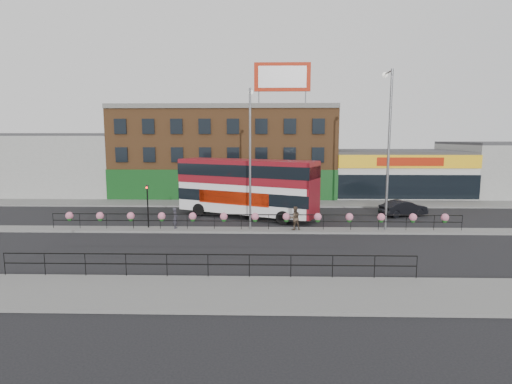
{
  "coord_description": "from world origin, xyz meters",
  "views": [
    {
      "loc": [
        0.78,
        -28.64,
        6.84
      ],
      "look_at": [
        0.0,
        3.0,
        2.5
      ],
      "focal_mm": 28.0,
      "sensor_mm": 36.0,
      "label": 1
    }
  ],
  "objects_px": {
    "pedestrian_a": "(175,218)",
    "pedestrian_b": "(295,218)",
    "car": "(403,208)",
    "lamp_column_west": "(250,147)",
    "lamp_column_east": "(388,136)",
    "double_decker_bus": "(247,182)"
  },
  "relations": [
    {
      "from": "car",
      "to": "pedestrian_b",
      "type": "xyz_separation_m",
      "value": [
        -9.96,
        -6.13,
        0.32
      ]
    },
    {
      "from": "car",
      "to": "pedestrian_a",
      "type": "height_order",
      "value": "pedestrian_a"
    },
    {
      "from": "double_decker_bus",
      "to": "pedestrian_b",
      "type": "bearing_deg",
      "value": -54.51
    },
    {
      "from": "pedestrian_a",
      "to": "pedestrian_b",
      "type": "relative_size",
      "value": 0.9
    },
    {
      "from": "lamp_column_west",
      "to": "lamp_column_east",
      "type": "height_order",
      "value": "lamp_column_east"
    },
    {
      "from": "pedestrian_a",
      "to": "lamp_column_east",
      "type": "xyz_separation_m",
      "value": [
        15.46,
        0.26,
        6.02
      ]
    },
    {
      "from": "car",
      "to": "lamp_column_west",
      "type": "xyz_separation_m",
      "value": [
        -13.2,
        -5.73,
        5.48
      ]
    },
    {
      "from": "car",
      "to": "pedestrian_b",
      "type": "distance_m",
      "value": 11.7
    },
    {
      "from": "double_decker_bus",
      "to": "car",
      "type": "relative_size",
      "value": 2.77
    },
    {
      "from": "pedestrian_b",
      "to": "pedestrian_a",
      "type": "bearing_deg",
      "value": -16.83
    },
    {
      "from": "lamp_column_west",
      "to": "lamp_column_east",
      "type": "xyz_separation_m",
      "value": [
        9.9,
        0.12,
        0.76
      ]
    },
    {
      "from": "car",
      "to": "lamp_column_west",
      "type": "height_order",
      "value": "lamp_column_west"
    },
    {
      "from": "pedestrian_b",
      "to": "lamp_column_west",
      "type": "xyz_separation_m",
      "value": [
        -3.25,
        0.41,
        5.17
      ]
    },
    {
      "from": "double_decker_bus",
      "to": "lamp_column_east",
      "type": "height_order",
      "value": "lamp_column_east"
    },
    {
      "from": "pedestrian_a",
      "to": "car",
      "type": "bearing_deg",
      "value": -76.27
    },
    {
      "from": "lamp_column_east",
      "to": "double_decker_bus",
      "type": "bearing_deg",
      "value": 155.57
    },
    {
      "from": "double_decker_bus",
      "to": "car",
      "type": "bearing_deg",
      "value": 3.71
    },
    {
      "from": "pedestrian_b",
      "to": "lamp_column_east",
      "type": "height_order",
      "value": "lamp_column_east"
    },
    {
      "from": "car",
      "to": "pedestrian_b",
      "type": "height_order",
      "value": "pedestrian_b"
    },
    {
      "from": "double_decker_bus",
      "to": "lamp_column_west",
      "type": "xyz_separation_m",
      "value": [
        0.49,
        -4.84,
        3.13
      ]
    },
    {
      "from": "double_decker_bus",
      "to": "lamp_column_east",
      "type": "bearing_deg",
      "value": -24.43
    },
    {
      "from": "lamp_column_west",
      "to": "lamp_column_east",
      "type": "distance_m",
      "value": 9.93
    }
  ]
}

